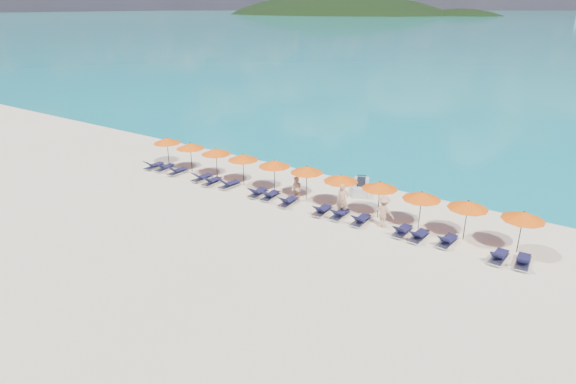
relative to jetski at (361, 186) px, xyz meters
The scene contains 35 objects.
ground 8.63m from the jetski, 105.09° to the right, with size 1400.00×1400.00×0.00m, color beige.
headland_main 612.78m from the jetski, 119.62° to the left, with size 374.00×242.00×126.50m.
headland_small 573.39m from the jetski, 105.43° to the left, with size 162.00×126.00×85.50m.
jetski is the anchor object (origin of this frame).
beachgoer_a 4.22m from the jetski, 78.94° to the right, with size 0.70×0.46×1.93m, color tan.
beachgoer_b 4.61m from the jetski, 126.01° to the right, with size 0.76×0.44×1.57m, color tan.
beachgoer_c 5.48m from the jetski, 50.64° to the right, with size 1.20×0.56×1.86m, color tan.
umbrella_0 15.27m from the jetski, 167.06° to the right, with size 2.10×2.10×2.28m.
umbrella_1 12.84m from the jetski, 164.37° to the right, with size 2.10×2.10×2.28m.
umbrella_2 10.46m from the jetski, 160.72° to the right, with size 2.10×2.10×2.28m.
umbrella_3 8.21m from the jetski, 154.90° to the right, with size 2.10×2.10×2.28m.
umbrella_4 5.99m from the jetski, 144.73° to the right, with size 2.10×2.10×2.28m.
umbrella_5 4.24m from the jetski, 126.13° to the right, with size 2.10×2.10×2.28m.
umbrella_6 3.75m from the jetski, 85.83° to the right, with size 2.10×2.10×2.28m.
umbrella_7 4.48m from the jetski, 49.93° to the right, with size 2.10×2.10×2.28m.
umbrella_8 6.43m from the jetski, 32.75° to the right, with size 2.10×2.10×2.28m.
umbrella_9 8.48m from the jetski, 22.97° to the right, with size 2.10×2.10×2.28m.
umbrella_10 10.88m from the jetski, 16.94° to the right, with size 2.10×2.10×2.28m.
lounger_0 15.87m from the jetski, 163.38° to the right, with size 0.64×1.71×0.66m.
lounger_1 14.86m from the jetski, 162.89° to the right, with size 0.72×1.73×0.66m.
lounger_2 13.51m from the jetski, 160.83° to the right, with size 0.63×1.70×0.66m.
lounger_3 11.21m from the jetski, 156.84° to the right, with size 0.73×1.74×0.66m.
lounger_4 10.26m from the jetski, 153.29° to the right, with size 0.69×1.72×0.66m.
lounger_5 8.93m from the jetski, 150.60° to the right, with size 0.77×1.75×0.66m.
lounger_6 6.90m from the jetski, 139.29° to the right, with size 0.74×1.74×0.66m.
lounger_7 6.15m from the jetski, 133.59° to the right, with size 0.77×1.75×0.66m.
lounger_8 5.39m from the jetski, 120.29° to the right, with size 0.73×1.74×0.66m.
lounger_9 4.62m from the jetski, 93.52° to the right, with size 0.71×1.73×0.66m.
lounger_10 4.59m from the jetski, 79.11° to the right, with size 0.63×1.70×0.66m.
lounger_11 5.09m from the jetski, 63.52° to the right, with size 0.62×1.70×0.66m.
lounger_12 6.57m from the jetski, 43.68° to the right, with size 0.68×1.72×0.66m.
lounger_13 7.34m from the jetski, 38.94° to the right, with size 0.71×1.73×0.66m.
lounger_14 8.35m from the jetski, 31.31° to the right, with size 0.77×1.75×0.66m.
lounger_15 10.75m from the jetski, 25.20° to the right, with size 0.73×1.74×0.66m.
lounger_16 11.67m from the jetski, 22.31° to the right, with size 0.72×1.73×0.66m.
Camera 1 is at (15.23, -19.12, 11.69)m, focal length 30.00 mm.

